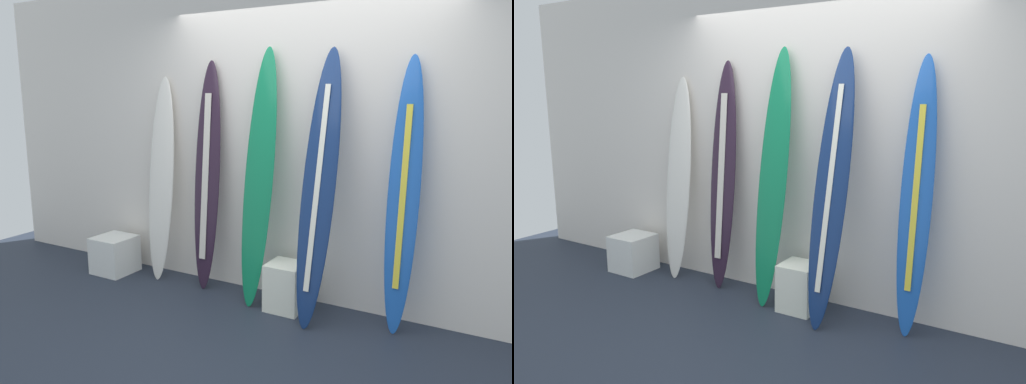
{
  "view_description": "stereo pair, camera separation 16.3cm",
  "coord_description": "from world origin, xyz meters",
  "views": [
    {
      "loc": [
        1.68,
        -2.59,
        1.77
      ],
      "look_at": [
        -0.3,
        0.95,
        0.98
      ],
      "focal_mm": 34.51,
      "sensor_mm": 36.0,
      "label": 1
    },
    {
      "loc": [
        1.82,
        -2.51,
        1.77
      ],
      "look_at": [
        -0.3,
        0.95,
        0.98
      ],
      "focal_mm": 34.51,
      "sensor_mm": 36.0,
      "label": 2
    }
  ],
  "objects": [
    {
      "name": "ground",
      "position": [
        0.0,
        0.0,
        -0.02
      ],
      "size": [
        8.0,
        8.0,
        0.04
      ],
      "primitive_type": "cube",
      "color": "#222A38"
    },
    {
      "name": "wall_back",
      "position": [
        0.0,
        1.3,
        1.4
      ],
      "size": [
        7.2,
        0.2,
        2.8
      ],
      "primitive_type": "cube",
      "color": "silver",
      "rests_on": "ground"
    },
    {
      "name": "surfboard_ivory",
      "position": [
        -1.39,
        1.04,
        0.98
      ],
      "size": [
        0.29,
        0.31,
        1.95
      ],
      "color": "silver",
      "rests_on": "ground"
    },
    {
      "name": "surfboard_charcoal",
      "position": [
        -0.86,
        1.05,
        1.03
      ],
      "size": [
        0.27,
        0.28,
        2.09
      ],
      "color": "#2A1B2D",
      "rests_on": "ground"
    },
    {
      "name": "surfboard_emerald",
      "position": [
        -0.28,
        0.97,
        1.07
      ],
      "size": [
        0.29,
        0.39,
        2.18
      ],
      "color": "#117B4D",
      "rests_on": "ground"
    },
    {
      "name": "surfboard_navy",
      "position": [
        0.29,
        0.89,
        1.08
      ],
      "size": [
        0.27,
        0.54,
        2.15
      ],
      "color": "navy",
      "rests_on": "ground"
    },
    {
      "name": "surfboard_cobalt",
      "position": [
        0.9,
        1.03,
        1.04
      ],
      "size": [
        0.24,
        0.27,
        2.07
      ],
      "color": "blue",
      "rests_on": "ground"
    },
    {
      "name": "display_block_left",
      "position": [
        -1.91,
        0.88,
        0.19
      ],
      "size": [
        0.37,
        0.37,
        0.37
      ],
      "color": "white",
      "rests_on": "ground"
    },
    {
      "name": "display_block_center",
      "position": [
        0.0,
        0.93,
        0.2
      ],
      "size": [
        0.3,
        0.3,
        0.4
      ],
      "color": "white",
      "rests_on": "ground"
    }
  ]
}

